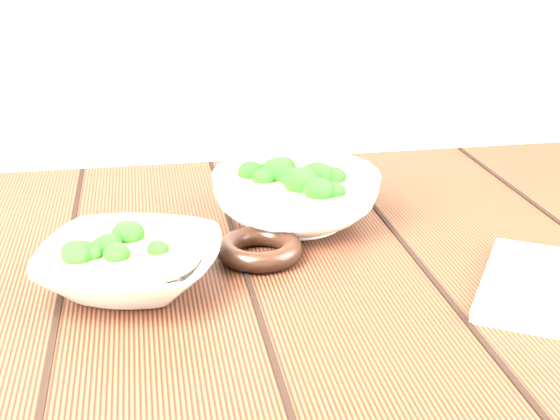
# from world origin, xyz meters

# --- Properties ---
(table) EXTENTS (1.20, 0.80, 0.75)m
(table) POSITION_xyz_m (0.00, 0.00, 0.63)
(table) COLOR #381C10
(table) RESTS_ON ground
(soup_bowl_front) EXTENTS (0.24, 0.24, 0.05)m
(soup_bowl_front) POSITION_xyz_m (-0.15, -0.02, 0.78)
(soup_bowl_front) COLOR silver
(soup_bowl_front) RESTS_ON table
(soup_bowl_back) EXTENTS (0.26, 0.26, 0.08)m
(soup_bowl_back) POSITION_xyz_m (0.06, 0.13, 0.79)
(soup_bowl_back) COLOR silver
(soup_bowl_back) RESTS_ON table
(trivet) EXTENTS (0.13, 0.13, 0.02)m
(trivet) POSITION_xyz_m (0.00, 0.02, 0.76)
(trivet) COLOR black
(trivet) RESTS_ON table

